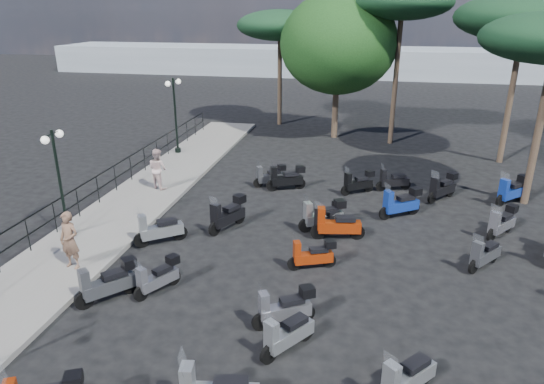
% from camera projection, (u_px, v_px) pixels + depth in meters
% --- Properties ---
extents(ground, '(120.00, 120.00, 0.00)m').
position_uv_depth(ground, '(277.00, 270.00, 14.43)').
color(ground, black).
rests_on(ground, ground).
extents(sidewalk, '(3.00, 30.00, 0.15)m').
position_uv_depth(sidewalk, '(124.00, 212.00, 18.37)').
color(sidewalk, slate).
rests_on(sidewalk, ground).
extents(railing, '(0.04, 26.04, 1.10)m').
position_uv_depth(railing, '(87.00, 191.00, 18.14)').
color(railing, black).
rests_on(railing, sidewalk).
extents(lamp_post_1, '(0.31, 1.06, 3.61)m').
position_uv_depth(lamp_post_1, '(59.00, 177.00, 15.63)').
color(lamp_post_1, black).
rests_on(lamp_post_1, sidewalk).
extents(lamp_post_2, '(0.48, 1.12, 3.87)m').
position_uv_depth(lamp_post_2, '(175.00, 111.00, 24.83)').
color(lamp_post_2, black).
rests_on(lamp_post_2, sidewalk).
extents(woman, '(0.70, 0.52, 1.74)m').
position_uv_depth(woman, '(70.00, 240.00, 14.02)').
color(woman, brown).
rests_on(woman, sidewalk).
extents(pedestrian_far, '(1.03, 0.93, 1.72)m').
position_uv_depth(pedestrian_far, '(158.00, 169.00, 20.24)').
color(pedestrian_far, beige).
rests_on(pedestrian_far, sidewalk).
extents(scooter_1, '(1.29, 1.43, 1.40)m').
position_uv_depth(scooter_1, '(108.00, 283.00, 12.77)').
color(scooter_1, black).
rests_on(scooter_1, ground).
extents(scooter_2, '(0.90, 1.36, 1.20)m').
position_uv_depth(scooter_2, '(158.00, 278.00, 13.17)').
color(scooter_2, black).
rests_on(scooter_2, ground).
extents(scooter_3, '(1.48, 1.18, 1.42)m').
position_uv_depth(scooter_3, '(159.00, 230.00, 15.88)').
color(scooter_3, black).
rests_on(scooter_3, ground).
extents(scooter_4, '(1.00, 1.67, 1.43)m').
position_uv_depth(scooter_4, '(228.00, 215.00, 16.93)').
color(scooter_4, black).
rests_on(scooter_4, ground).
extents(scooter_5, '(1.34, 0.94, 1.20)m').
position_uv_depth(scooter_5, '(270.00, 176.00, 21.05)').
color(scooter_5, black).
rests_on(scooter_5, ground).
extents(scooter_7, '(1.48, 0.98, 1.30)m').
position_uv_depth(scooter_7, '(285.00, 308.00, 11.77)').
color(scooter_7, black).
rests_on(scooter_7, ground).
extents(scooter_8, '(1.42, 0.75, 1.19)m').
position_uv_depth(scooter_8, '(313.00, 255.00, 14.37)').
color(scooter_8, black).
rests_on(scooter_8, ground).
extents(scooter_9, '(0.96, 1.45, 1.28)m').
position_uv_depth(scooter_9, '(328.00, 218.00, 16.80)').
color(scooter_9, black).
rests_on(scooter_9, ground).
extents(scooter_10, '(1.61, 1.02, 1.40)m').
position_uv_depth(scooter_10, '(323.00, 216.00, 16.86)').
color(scooter_10, black).
rests_on(scooter_10, ground).
extents(scooter_11, '(1.60, 0.92, 1.36)m').
position_uv_depth(scooter_11, '(286.00, 179.00, 20.58)').
color(scooter_11, black).
rests_on(scooter_11, ground).
extents(scooter_14, '(1.06, 1.39, 1.31)m').
position_uv_depth(scooter_14, '(287.00, 335.00, 10.86)').
color(scooter_14, black).
rests_on(scooter_14, ground).
extents(scooter_15, '(1.82, 0.64, 1.46)m').
position_uv_depth(scooter_15, '(336.00, 225.00, 16.19)').
color(scooter_15, black).
rests_on(scooter_15, ground).
extents(scooter_16, '(1.55, 1.16, 1.41)m').
position_uv_depth(scooter_16, '(401.00, 204.00, 17.91)').
color(scooter_16, black).
rests_on(scooter_16, ground).
extents(scooter_17, '(1.35, 1.03, 1.24)m').
position_uv_depth(scooter_17, '(358.00, 183.00, 20.19)').
color(scooter_17, black).
rests_on(scooter_17, ground).
extents(scooter_20, '(1.19, 1.31, 1.33)m').
position_uv_depth(scooter_20, '(406.00, 378.00, 9.58)').
color(scooter_20, black).
rests_on(scooter_20, ground).
extents(scooter_21, '(1.09, 1.27, 1.26)m').
position_uv_depth(scooter_21, '(484.00, 255.00, 14.42)').
color(scooter_21, black).
rests_on(scooter_21, ground).
extents(scooter_22, '(1.24, 1.40, 1.36)m').
position_uv_depth(scooter_22, '(442.00, 188.00, 19.53)').
color(scooter_22, black).
rests_on(scooter_22, ground).
extents(scooter_23, '(1.47, 0.75, 1.23)m').
position_uv_depth(scooter_23, '(393.00, 181.00, 20.55)').
color(scooter_23, black).
rests_on(scooter_23, ground).
extents(scooter_27, '(1.17, 1.38, 1.32)m').
position_uv_depth(scooter_27, '(502.00, 223.00, 16.40)').
color(scooter_27, black).
rests_on(scooter_27, ground).
extents(scooter_29, '(1.41, 1.35, 1.42)m').
position_uv_depth(scooter_29, '(512.00, 191.00, 19.17)').
color(scooter_29, black).
rests_on(scooter_29, ground).
extents(broadleaf_tree, '(6.63, 6.63, 8.22)m').
position_uv_depth(broadleaf_tree, '(338.00, 44.00, 27.25)').
color(broadleaf_tree, '#38281E').
rests_on(broadleaf_tree, ground).
extents(pine_0, '(5.30, 5.30, 8.51)m').
position_uv_depth(pine_0, '(402.00, 3.00, 25.21)').
color(pine_0, '#38281E').
rests_on(pine_0, ground).
extents(pine_1, '(6.28, 6.28, 8.00)m').
position_uv_depth(pine_1, '(524.00, 18.00, 22.05)').
color(pine_1, '#38281E').
rests_on(pine_1, ground).
extents(pine_2, '(5.41, 5.41, 7.22)m').
position_uv_depth(pine_2, '(280.00, 26.00, 30.17)').
color(pine_2, '#38281E').
rests_on(pine_2, ground).
extents(distant_hills, '(70.00, 8.00, 3.00)m').
position_uv_depth(distant_hills, '(353.00, 62.00, 55.06)').
color(distant_hills, gray).
rests_on(distant_hills, ground).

